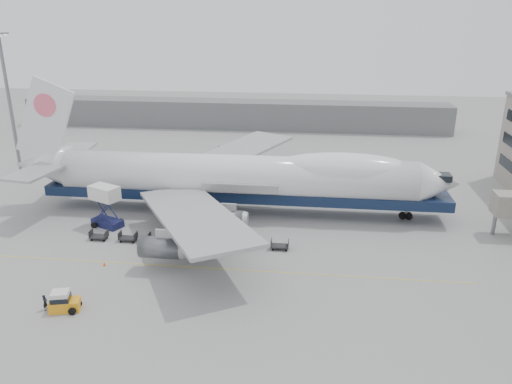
# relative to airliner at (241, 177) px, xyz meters

# --- Properties ---
(ground) EXTENTS (260.00, 260.00, 0.00)m
(ground) POSITION_rel_airliner_xyz_m (-0.64, -12.00, -5.62)
(ground) COLOR gray
(ground) RESTS_ON ground
(apron_line) EXTENTS (60.00, 0.15, 0.01)m
(apron_line) POSITION_rel_airliner_xyz_m (-0.64, -18.00, -5.62)
(apron_line) COLOR gold
(apron_line) RESTS_ON ground
(hangar) EXTENTS (110.00, 8.00, 7.00)m
(hangar) POSITION_rel_airliner_xyz_m (-10.64, 58.00, -2.12)
(hangar) COLOR slate
(hangar) RESTS_ON ground
(floodlight_mast) EXTENTS (2.40, 2.40, 25.43)m
(floodlight_mast) POSITION_rel_airliner_xyz_m (-42.64, 12.00, 8.64)
(floodlight_mast) COLOR slate
(floodlight_mast) RESTS_ON ground
(airliner) EXTENTS (67.00, 55.30, 19.98)m
(airliner) POSITION_rel_airliner_xyz_m (0.00, 0.00, 0.00)
(airliner) COLOR white
(airliner) RESTS_ON ground
(catering_truck) EXTENTS (4.98, 4.31, 5.99)m
(catering_truck) POSITION_rel_airliner_xyz_m (-18.09, -7.48, -2.20)
(catering_truck) COLOR #181C4A
(catering_truck) RESTS_ON ground
(baggage_tug) EXTENTS (3.26, 2.27, 2.17)m
(baggage_tug) POSITION_rel_airliner_xyz_m (-14.08, -28.45, -4.66)
(baggage_tug) COLOR orange
(baggage_tug) RESTS_ON ground
(ground_worker) EXTENTS (0.46, 0.66, 1.72)m
(ground_worker) POSITION_rel_airliner_xyz_m (-15.95, -28.62, -4.76)
(ground_worker) COLOR black
(ground_worker) RESTS_ON ground
(traffic_cone) EXTENTS (0.35, 0.35, 0.52)m
(traffic_cone) POSITION_rel_airliner_xyz_m (-13.82, -18.91, -5.38)
(traffic_cone) COLOR #FB590D
(traffic_cone) RESTS_ON ground
(dolly_0) EXTENTS (2.30, 1.35, 1.30)m
(dolly_0) POSITION_rel_airliner_xyz_m (-17.43, -11.98, -5.09)
(dolly_0) COLOR #2D2D30
(dolly_0) RESTS_ON ground
(dolly_1) EXTENTS (2.30, 1.35, 1.30)m
(dolly_1) POSITION_rel_airliner_xyz_m (-13.40, -11.98, -5.09)
(dolly_1) COLOR #2D2D30
(dolly_1) RESTS_ON ground
(dolly_2) EXTENTS (2.30, 1.35, 1.30)m
(dolly_2) POSITION_rel_airliner_xyz_m (-9.37, -11.98, -5.09)
(dolly_2) COLOR #2D2D30
(dolly_2) RESTS_ON ground
(dolly_3) EXTENTS (2.30, 1.35, 1.30)m
(dolly_3) POSITION_rel_airliner_xyz_m (-5.34, -11.98, -5.09)
(dolly_3) COLOR #2D2D30
(dolly_3) RESTS_ON ground
(dolly_4) EXTENTS (2.30, 1.35, 1.30)m
(dolly_4) POSITION_rel_airliner_xyz_m (-1.30, -11.98, -5.09)
(dolly_4) COLOR #2D2D30
(dolly_4) RESTS_ON ground
(dolly_5) EXTENTS (2.30, 1.35, 1.30)m
(dolly_5) POSITION_rel_airliner_xyz_m (2.73, -11.98, -5.09)
(dolly_5) COLOR #2D2D30
(dolly_5) RESTS_ON ground
(dolly_6) EXTENTS (2.30, 1.35, 1.30)m
(dolly_6) POSITION_rel_airliner_xyz_m (6.76, -11.98, -5.09)
(dolly_6) COLOR #2D2D30
(dolly_6) RESTS_ON ground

